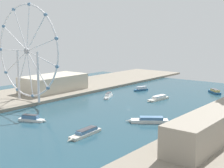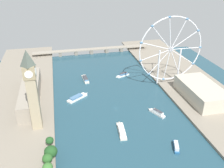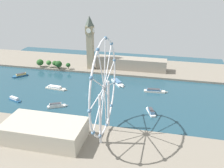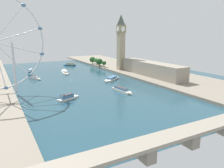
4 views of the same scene
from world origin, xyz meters
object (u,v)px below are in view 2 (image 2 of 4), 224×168
clock_tower (32,90)px  tour_boat_1 (77,97)px  ferris_wheel (171,50)px  river_bridge (91,50)px  tour_boat_0 (123,75)px  parliament_block (30,92)px  tour_boat_4 (157,113)px  riverside_hall (201,92)px  tour_boat_5 (176,146)px  tour_boat_6 (85,79)px  tour_boat_2 (122,131)px

clock_tower → tour_boat_1: 87.69m
ferris_wheel → river_bridge: 187.93m
tour_boat_0 → clock_tower: bearing=20.0°
parliament_block → tour_boat_4: (148.67, -68.38, -10.27)m
parliament_block → riverside_hall: 222.49m
tour_boat_5 → tour_boat_6: bearing=40.8°
river_bridge → tour_boat_5: size_ratio=10.30×
clock_tower → tour_boat_5: (133.38, -61.63, -46.63)m
tour_boat_5 → ferris_wheel: bearing=-0.9°
clock_tower → river_bridge: 251.68m
river_bridge → tour_boat_4: (44.47, -231.68, -4.78)m
clock_tower → parliament_block: clock_tower is taller
clock_tower → tour_boat_5: 154.16m
parliament_block → tour_boat_5: 193.48m
river_bridge → tour_boat_4: bearing=-79.1°
tour_boat_0 → tour_boat_4: bearing=73.9°
tour_boat_2 → tour_boat_5: 58.41m
tour_boat_1 → parliament_block: bearing=133.6°
parliament_block → tour_boat_1: size_ratio=3.77×
clock_tower → tour_boat_6: (65.95, 112.57, -46.84)m
tour_boat_2 → tour_boat_6: tour_boat_6 is taller
clock_tower → riverside_hall: 209.94m
riverside_hall → ferris_wheel: bearing=112.9°
tour_boat_1 → ferris_wheel: bearing=-30.1°
clock_tower → tour_boat_5: bearing=-24.8°
ferris_wheel → tour_boat_4: (-45.54, -73.15, -50.43)m
riverside_hall → tour_boat_2: size_ratio=2.22×
parliament_block → tour_boat_4: parliament_block is taller
tour_boat_2 → tour_boat_6: 139.76m
tour_boat_0 → tour_boat_2: bearing=52.6°
tour_boat_4 → tour_boat_5: 60.15m
ferris_wheel → tour_boat_0: size_ratio=3.91×
clock_tower → tour_boat_0: clock_tower is taller
river_bridge → tour_boat_1: (-45.04, -173.63, -5.05)m
parliament_block → tour_boat_5: (144.38, -128.37, -10.40)m
riverside_hall → tour_boat_6: riverside_hall is taller
parliament_block → tour_boat_5: size_ratio=5.41×
ferris_wheel → tour_boat_4: ferris_wheel is taller
river_bridge → tour_boat_5: (40.19, -291.67, -4.90)m
clock_tower → tour_boat_4: size_ratio=3.53×
tour_boat_4 → tour_boat_0: bearing=-20.0°
tour_boat_0 → tour_boat_4: size_ratio=1.00×
river_bridge → tour_boat_1: bearing=-104.5°
tour_boat_5 → parliament_block: bearing=68.0°
ferris_wheel → riverside_hall: (22.79, -53.93, -40.46)m
tour_boat_1 → riverside_hall: bearing=-50.3°
tour_boat_4 → tour_boat_2: bearing=89.7°
parliament_block → tour_boat_0: bearing=18.6°
ferris_wheel → tour_boat_4: bearing=-121.9°
clock_tower → tour_boat_0: (126.22, 112.82, -46.56)m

